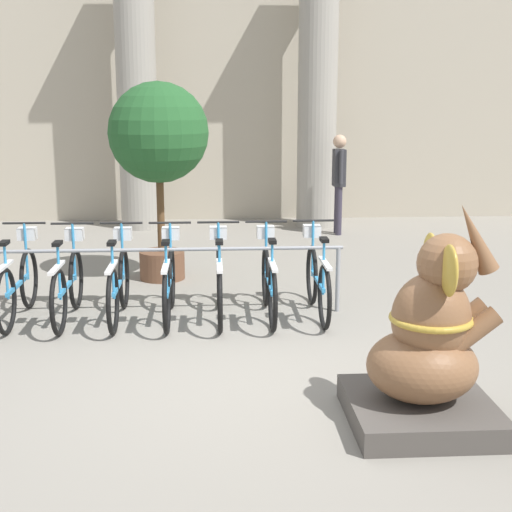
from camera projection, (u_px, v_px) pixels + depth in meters
ground_plane at (251, 378)px, 6.23m from camera, size 60.00×60.00×0.00m
building_facade at (226, 67)px, 13.96m from camera, size 20.00×0.20×6.00m
column_left at (136, 86)px, 12.97m from camera, size 0.91×0.91×5.16m
column_right at (318, 86)px, 13.17m from camera, size 0.91×0.91×5.16m
bike_rack at (145, 261)px, 7.93m from camera, size 4.46×0.05×0.77m
bicycle_1 at (18, 283)px, 7.81m from camera, size 0.48×1.66×1.02m
bicycle_2 at (68, 284)px, 7.79m from camera, size 0.48×1.66×1.02m
bicycle_3 at (119, 283)px, 7.82m from camera, size 0.48×1.66×1.02m
bicycle_4 at (169, 282)px, 7.84m from camera, size 0.48×1.66×1.02m
bicycle_5 at (219, 282)px, 7.87m from camera, size 0.48×1.66×1.02m
bicycle_6 at (269, 281)px, 7.91m from camera, size 0.48×1.66×1.02m
bicycle_7 at (317, 279)px, 7.98m from camera, size 0.48×1.66×1.02m
elephant_statue at (428, 351)px, 5.26m from camera, size 1.07×1.07×1.69m
person_pedestrian at (339, 175)px, 12.65m from camera, size 0.24×0.47×1.78m
potted_tree at (159, 141)px, 9.29m from camera, size 1.31×1.31×2.62m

